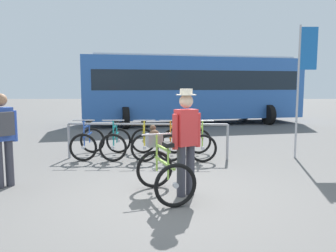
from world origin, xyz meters
TOP-DOWN VIEW (x-y plane):
  - ground_plane at (0.00, 0.00)m, footprint 80.00×80.00m
  - bike_rack_rail at (-0.53, 2.91)m, footprint 3.91×0.23m
  - racked_bike_blue at (-2.02, 3.16)m, footprint 0.67×1.09m
  - racked_bike_teal at (-1.32, 3.13)m, footprint 0.68×1.12m
  - racked_bike_yellow at (-0.62, 3.10)m, footprint 0.77×1.14m
  - racked_bike_orange at (0.07, 3.06)m, footprint 0.78×1.18m
  - racked_bike_lime at (0.77, 3.03)m, footprint 0.66×1.10m
  - featured_bicycle at (-0.13, 0.20)m, footprint 0.98×1.26m
  - person_with_featured_bike at (0.26, 0.16)m, footprint 0.46×0.35m
  - pedestrian_with_backpack at (-2.88, 0.62)m, footprint 0.47×0.47m
  - bus_distant at (1.11, 10.67)m, footprint 10.31×4.84m
  - banner_flag at (3.24, 3.04)m, footprint 0.45×0.05m

SIDE VIEW (x-z plane):
  - ground_plane at x=0.00m, z-range 0.00..0.00m
  - racked_bike_lime at x=0.77m, z-range -0.12..0.85m
  - racked_bike_teal at x=-1.32m, z-range -0.12..0.86m
  - racked_bike_yellow at x=-0.62m, z-range -0.12..0.85m
  - racked_bike_blue at x=-2.02m, z-range -0.12..0.85m
  - racked_bike_orange at x=0.07m, z-range -0.12..0.86m
  - featured_bicycle at x=-0.13m, z-range -0.06..1.03m
  - bike_rack_rail at x=-0.53m, z-range 0.25..1.12m
  - pedestrian_with_backpack at x=-2.88m, z-range 0.12..1.76m
  - person_with_featured_bike at x=0.26m, z-range 0.09..1.81m
  - bus_distant at x=1.11m, z-range 0.20..3.28m
  - banner_flag at x=3.24m, z-range 0.63..3.83m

